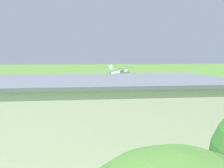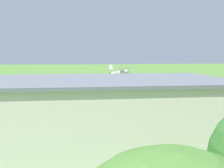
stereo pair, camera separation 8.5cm
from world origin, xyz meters
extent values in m
plane|color=#568438|center=(0.00, 0.00, 0.00)|extent=(400.00, 400.00, 0.00)
cube|color=beige|center=(5.95, 38.42, 3.47)|extent=(29.53, 14.52, 6.95)
cube|color=slate|center=(5.95, 38.42, 7.12)|extent=(30.14, 15.13, 0.35)
cube|color=#384251|center=(6.07, 31.36, 2.85)|extent=(10.00, 0.34, 5.70)
cylinder|color=silver|center=(-2.19, -1.43, 5.08)|extent=(5.38, 4.63, 2.08)
cone|color=black|center=(-4.78, 0.68, 4.44)|extent=(1.05, 1.02, 0.78)
cube|color=silver|center=(-2.73, -0.99, 4.81)|extent=(6.58, 7.63, 0.39)
cube|color=silver|center=(-3.24, -0.57, 6.28)|extent=(6.58, 7.63, 0.39)
cube|color=silver|center=(-0.24, -3.02, 6.56)|extent=(1.09, 0.92, 1.49)
cube|color=silver|center=(-0.10, -3.13, 5.61)|extent=(2.34, 2.58, 0.25)
cylinder|color=black|center=(-1.88, -0.46, 3.77)|extent=(0.58, 0.51, 0.64)
cylinder|color=black|center=(-3.08, -1.93, 3.77)|extent=(0.58, 0.51, 0.64)
cylinder|color=#332D28|center=(-1.23, 1.37, 5.54)|extent=(0.34, 0.30, 1.56)
cylinder|color=#332D28|center=(-4.74, -2.94, 5.54)|extent=(0.34, 0.30, 1.56)
cube|color=#B7B7BC|center=(18.68, 24.91, 0.71)|extent=(1.86, 4.55, 0.78)
cube|color=#2D3842|center=(18.68, 24.91, 1.40)|extent=(1.57, 2.57, 0.59)
cylinder|color=black|center=(17.92, 26.47, 0.32)|extent=(0.25, 0.65, 0.64)
cylinder|color=black|center=(19.58, 26.39, 0.32)|extent=(0.25, 0.65, 0.64)
cylinder|color=black|center=(17.79, 23.42, 0.32)|extent=(0.25, 0.65, 0.64)
cylinder|color=black|center=(19.44, 23.35, 0.32)|extent=(0.25, 0.65, 0.64)
cube|color=#2D4C8C|center=(-6.37, 22.49, 1.48)|extent=(2.34, 2.34, 2.00)
cube|color=silver|center=(-9.51, 22.70, 1.78)|extent=(4.23, 2.46, 2.61)
cylinder|color=black|center=(-6.60, 23.61, 0.48)|extent=(0.98, 0.34, 0.96)
cylinder|color=black|center=(-6.74, 21.42, 0.48)|extent=(0.98, 0.34, 0.96)
cylinder|color=black|center=(-10.66, 23.88, 0.48)|extent=(0.98, 0.34, 0.96)
cylinder|color=black|center=(-10.81, 21.68, 0.48)|extent=(0.98, 0.34, 0.96)
cylinder|color=#33723F|center=(4.87, 20.87, 0.39)|extent=(0.41, 0.41, 0.79)
cylinder|color=navy|center=(4.87, 20.87, 1.07)|extent=(0.48, 0.48, 0.56)
sphere|color=#9E704C|center=(4.87, 20.87, 1.45)|extent=(0.21, 0.21, 0.21)
cylinder|color=#72338C|center=(20.39, 21.31, 0.38)|extent=(0.32, 0.32, 0.77)
cylinder|color=navy|center=(20.39, 21.31, 1.04)|extent=(0.38, 0.38, 0.54)
sphere|color=beige|center=(20.39, 21.31, 1.42)|extent=(0.21, 0.21, 0.21)
camera|label=1|loc=(6.91, 66.34, 9.97)|focal=39.97mm
camera|label=2|loc=(6.83, 66.34, 9.97)|focal=39.97mm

